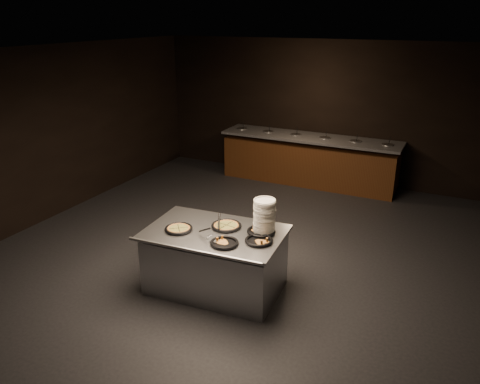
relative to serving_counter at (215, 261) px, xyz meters
The scene contains 11 objects.
room 1.39m from the serving_counter, 103.55° to the left, with size 7.02×8.02×2.92m.
salad_bar 4.44m from the serving_counter, 92.73° to the left, with size 3.70×0.83×1.18m.
serving_counter is the anchor object (origin of this frame).
plate_stack 0.89m from the serving_counter, 22.08° to the left, with size 0.27×0.27×0.43m, color white.
pan_veggie_whole 0.64m from the serving_counter, 157.08° to the right, with size 0.35×0.35×0.04m.
pan_cheese_whole 0.48m from the serving_counter, 64.44° to the left, with size 0.38×0.38×0.04m.
pan_cheese_slices_a 0.73m from the serving_counter, 20.89° to the left, with size 0.36×0.36×0.04m.
pan_cheese_slices_b 0.59m from the serving_counter, 44.03° to the right, with size 0.34×0.34×0.04m.
pan_veggie_slices 0.76m from the serving_counter, ahead, with size 0.34×0.34×0.04m.
server_left 0.52m from the serving_counter, 91.55° to the left, with size 0.23×0.32×0.18m.
server_right 0.55m from the serving_counter, 83.40° to the right, with size 0.32×0.15×0.16m.
Camera 1 is at (2.80, -5.49, 3.35)m, focal length 35.00 mm.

